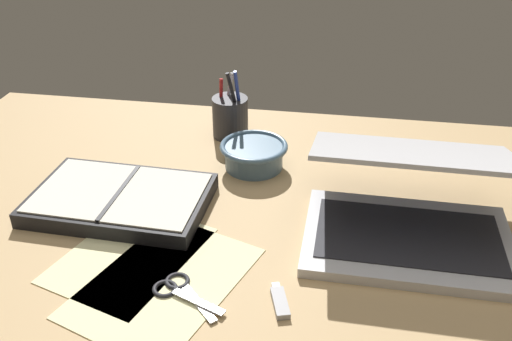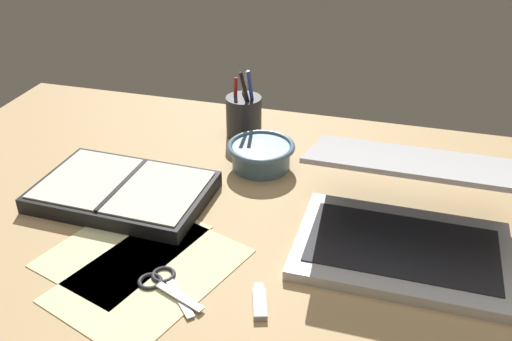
# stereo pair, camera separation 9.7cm
# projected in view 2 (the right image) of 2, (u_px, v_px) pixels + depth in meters

# --- Properties ---
(desk_top) EXTENTS (1.40, 1.00, 0.02)m
(desk_top) POSITION_uv_depth(u_px,v_px,m) (222.00, 229.00, 1.01)
(desk_top) COLOR tan
(desk_top) RESTS_ON ground
(laptop) EXTENTS (0.35, 0.32, 0.17)m
(laptop) POSITION_uv_depth(u_px,v_px,m) (406.00, 218.00, 0.94)
(laptop) COLOR silver
(laptop) RESTS_ON desk_top
(bowl) EXTENTS (0.14, 0.14, 0.05)m
(bowl) POSITION_uv_depth(u_px,v_px,m) (261.00, 154.00, 1.17)
(bowl) COLOR slate
(bowl) RESTS_ON desk_top
(pen_cup) EXTENTS (0.08, 0.08, 0.16)m
(pen_cup) POSITION_uv_depth(u_px,v_px,m) (244.00, 115.00, 1.29)
(pen_cup) COLOR #28282D
(pen_cup) RESTS_ON desk_top
(planner) EXTENTS (0.33, 0.22, 0.03)m
(planner) POSITION_uv_depth(u_px,v_px,m) (123.00, 191.00, 1.07)
(planner) COLOR black
(planner) RESTS_ON desk_top
(scissors) EXTENTS (0.12, 0.10, 0.01)m
(scissors) POSITION_uv_depth(u_px,v_px,m) (161.00, 282.00, 0.87)
(scissors) COLOR #B7B7BC
(scissors) RESTS_ON desk_top
(paper_sheet_front) EXTENTS (0.29, 0.34, 0.00)m
(paper_sheet_front) POSITION_uv_depth(u_px,v_px,m) (151.00, 275.00, 0.89)
(paper_sheet_front) COLOR #F4EFB2
(paper_sheet_front) RESTS_ON desk_top
(paper_sheet_beside_planner) EXTENTS (0.25, 0.29, 0.00)m
(paper_sheet_beside_planner) POSITION_uv_depth(u_px,v_px,m) (124.00, 246.00, 0.95)
(paper_sheet_beside_planner) COLOR #F4EFB2
(paper_sheet_beside_planner) RESTS_ON desk_top
(usb_drive) EXTENTS (0.04, 0.07, 0.01)m
(usb_drive) POSITION_uv_depth(u_px,v_px,m) (260.00, 303.00, 0.83)
(usb_drive) COLOR #99999E
(usb_drive) RESTS_ON desk_top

